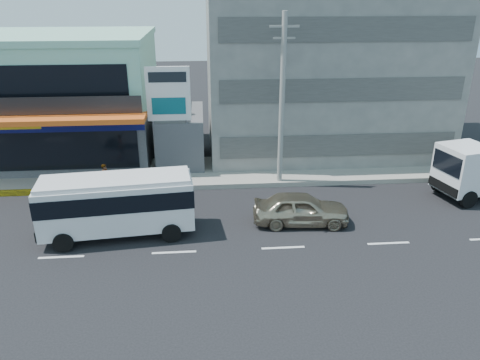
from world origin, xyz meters
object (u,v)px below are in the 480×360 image
shop_building (63,100)px  concrete_building (321,50)px  minibus (117,201)px  satellite_dish (179,115)px  billboard (169,100)px  utility_pole_near (282,101)px  sedan (301,209)px  motorcycle_rider (107,188)px

shop_building → concrete_building: size_ratio=0.77×
concrete_building → minibus: concrete_building is taller
shop_building → concrete_building: (18.00, 1.05, 3.00)m
shop_building → minibus: 13.38m
concrete_building → satellite_dish: bearing=-158.2°
minibus → billboard: bearing=73.5°
utility_pole_near → minibus: 10.83m
utility_pole_near → sedan: (0.28, -5.05, -4.33)m
concrete_building → utility_pole_near: 8.79m
satellite_dish → utility_pole_near: utility_pole_near is taller
satellite_dish → utility_pole_near: size_ratio=0.15×
concrete_building → satellite_dish: size_ratio=10.67×
satellite_dish → billboard: 2.31m
concrete_building → utility_pole_near: size_ratio=1.60×
concrete_building → minibus: 18.98m
sedan → motorcycle_rider: size_ratio=2.27×
satellite_dish → utility_pole_near: 7.17m
motorcycle_rider → sedan: bearing=-20.2°
sedan → concrete_building: bearing=-11.8°
satellite_dish → minibus: 9.68m
satellite_dish → motorcycle_rider: size_ratio=0.71×
motorcycle_rider → shop_building: bearing=117.1°
shop_building → utility_pole_near: utility_pole_near is taller
concrete_building → shop_building: bearing=-176.6°
shop_building → utility_pole_near: (14.00, -6.55, 1.15)m
billboard → sedan: bearing=-45.3°
billboard → motorcycle_rider: (-3.50, -3.08, -4.23)m
concrete_building → motorcycle_rider: bearing=-147.6°
satellite_dish → motorcycle_rider: bearing=-129.4°
minibus → motorcycle_rider: (-1.32, 4.25, -1.08)m
billboard → shop_building: bearing=147.7°
shop_building → motorcycle_rider: 9.38m
minibus → sedan: bearing=3.0°
concrete_building → minibus: bearing=-134.0°
minibus → motorcycle_rider: minibus is taller
billboard → utility_pole_near: 6.75m
minibus → sedan: minibus is taller
shop_building → motorcycle_rider: size_ratio=5.87×
utility_pole_near → concrete_building: bearing=62.2°
billboard → minibus: 8.27m
shop_building → motorcycle_rider: shop_building is taller
shop_building → minibus: bearing=-66.2°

